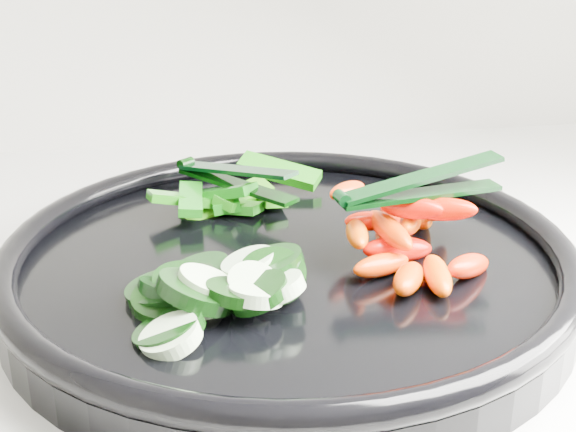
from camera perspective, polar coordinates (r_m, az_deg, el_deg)
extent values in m
cylinder|color=black|center=(0.53, 0.00, -4.23)|extent=(0.43, 0.43, 0.02)
torus|color=black|center=(0.52, 0.00, -2.43)|extent=(0.44, 0.44, 0.02)
cylinder|color=black|center=(0.44, -8.47, -8.01)|extent=(0.04, 0.05, 0.02)
cylinder|color=#B7D6AB|center=(0.43, -8.34, -8.51)|extent=(0.05, 0.05, 0.02)
cylinder|color=black|center=(0.48, -8.50, -5.31)|extent=(0.05, 0.05, 0.03)
cylinder|color=#D3F7C5|center=(0.47, -6.87, -5.82)|extent=(0.04, 0.04, 0.02)
cylinder|color=black|center=(0.48, -7.13, -5.22)|extent=(0.06, 0.06, 0.03)
cylinder|color=beige|center=(0.47, -6.16, -5.73)|extent=(0.04, 0.04, 0.02)
cylinder|color=black|center=(0.50, -6.35, -4.02)|extent=(0.05, 0.05, 0.02)
cylinder|color=beige|center=(0.49, -4.73, -4.70)|extent=(0.04, 0.04, 0.02)
cylinder|color=black|center=(0.48, -8.72, -5.30)|extent=(0.07, 0.07, 0.02)
cylinder|color=#D3EDBD|center=(0.49, -8.20, -4.99)|extent=(0.03, 0.04, 0.01)
cylinder|color=black|center=(0.47, -8.68, -6.03)|extent=(0.04, 0.05, 0.02)
cylinder|color=beige|center=(0.47, -6.46, -6.07)|extent=(0.04, 0.04, 0.01)
cylinder|color=black|center=(0.49, -7.18, -4.99)|extent=(0.05, 0.05, 0.02)
cylinder|color=beige|center=(0.48, -7.87, -5.36)|extent=(0.03, 0.03, 0.02)
cylinder|color=black|center=(0.45, -2.16, -5.48)|extent=(0.05, 0.05, 0.02)
cylinder|color=#CAECBD|center=(0.46, -0.74, -5.17)|extent=(0.05, 0.05, 0.02)
cylinder|color=black|center=(0.46, -6.59, -5.39)|extent=(0.05, 0.05, 0.03)
cylinder|color=#D5EFBF|center=(0.46, -5.75, -4.93)|extent=(0.04, 0.04, 0.03)
cylinder|color=black|center=(0.47, -1.11, -4.27)|extent=(0.05, 0.05, 0.03)
cylinder|color=beige|center=(0.46, -2.55, -4.84)|extent=(0.04, 0.04, 0.02)
cylinder|color=black|center=(0.48, -1.42, -3.53)|extent=(0.05, 0.05, 0.02)
cylinder|color=#D7EFBF|center=(0.48, -2.77, -3.47)|extent=(0.04, 0.03, 0.02)
cylinder|color=black|center=(0.45, -3.65, -5.48)|extent=(0.05, 0.05, 0.02)
cylinder|color=#DDF3C2|center=(0.45, -2.30, -5.64)|extent=(0.04, 0.04, 0.02)
ellipsoid|color=#E04B00|center=(0.50, 6.66, -3.48)|extent=(0.05, 0.04, 0.02)
ellipsoid|color=#EB5000|center=(0.49, 10.57, -4.17)|extent=(0.02, 0.05, 0.02)
ellipsoid|color=#F35700|center=(0.54, 7.24, -1.61)|extent=(0.02, 0.05, 0.03)
ellipsoid|color=#FF2700|center=(0.51, 12.71, -3.49)|extent=(0.05, 0.04, 0.03)
ellipsoid|color=#ED4700|center=(0.54, 7.36, -1.47)|extent=(0.02, 0.04, 0.02)
ellipsoid|color=#DD4E00|center=(0.49, 8.57, -4.43)|extent=(0.04, 0.05, 0.02)
ellipsoid|color=#FC1400|center=(0.52, 7.81, -2.36)|extent=(0.06, 0.03, 0.03)
ellipsoid|color=#DB5700|center=(0.58, 9.39, 0.05)|extent=(0.03, 0.05, 0.03)
ellipsoid|color=#ED2400|center=(0.57, 7.38, -0.29)|extent=(0.02, 0.04, 0.02)
ellipsoid|color=#FF5F00|center=(0.51, 4.92, -1.24)|extent=(0.02, 0.05, 0.02)
ellipsoid|color=#FA6600|center=(0.55, 10.58, 0.47)|extent=(0.04, 0.05, 0.03)
ellipsoid|color=#DA4A00|center=(0.53, 8.68, -0.48)|extent=(0.03, 0.04, 0.02)
ellipsoid|color=red|center=(0.52, 7.24, -1.00)|extent=(0.03, 0.05, 0.02)
ellipsoid|color=red|center=(0.53, 5.80, -0.37)|extent=(0.04, 0.03, 0.02)
ellipsoid|color=#FA2B00|center=(0.52, 11.04, 0.47)|extent=(0.04, 0.04, 0.02)
ellipsoid|color=#FF4000|center=(0.54, 4.25, 1.79)|extent=(0.04, 0.04, 0.02)
ellipsoid|color=red|center=(0.52, 8.77, 0.58)|extent=(0.04, 0.04, 0.02)
cube|color=#0A6B0B|center=(0.61, -4.43, 1.13)|extent=(0.02, 0.06, 0.02)
cube|color=#176709|center=(0.61, -3.24, 1.00)|extent=(0.05, 0.06, 0.03)
cube|color=#156B0A|center=(0.61, -1.47, 1.23)|extent=(0.03, 0.05, 0.02)
cube|color=#156E0A|center=(0.60, -4.04, 0.63)|extent=(0.05, 0.04, 0.01)
cube|color=#23730A|center=(0.61, -4.34, 0.96)|extent=(0.07, 0.05, 0.03)
cube|color=#10690A|center=(0.60, -4.94, 1.62)|extent=(0.06, 0.05, 0.03)
cube|color=#1C6F0A|center=(0.59, -7.75, 1.22)|extent=(0.05, 0.03, 0.02)
cube|color=#0D6509|center=(0.59, -6.94, 1.22)|extent=(0.02, 0.06, 0.01)
cube|color=#20740B|center=(0.64, -0.63, 3.23)|extent=(0.07, 0.05, 0.02)
cylinder|color=black|center=(0.49, 3.84, 1.28)|extent=(0.01, 0.01, 0.01)
cube|color=black|center=(0.52, 9.44, 1.53)|extent=(0.11, 0.03, 0.00)
cube|color=black|center=(0.51, 9.53, 2.72)|extent=(0.11, 0.03, 0.02)
cylinder|color=black|center=(0.63, -7.28, 3.75)|extent=(0.01, 0.01, 0.01)
cube|color=black|center=(0.60, -3.71, 2.24)|extent=(0.08, 0.10, 0.00)
cube|color=black|center=(0.59, -3.73, 3.28)|extent=(0.08, 0.09, 0.02)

